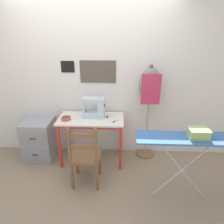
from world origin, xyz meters
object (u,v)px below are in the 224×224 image
filing_cabinet (40,139)px  ironing_board (186,141)px  wooden_chair (85,157)px  thread_spool_near_machine (107,116)px  scissors (115,121)px  sewing_machine (95,108)px  dress_form (150,91)px  fabric_bowl (66,118)px  storage_box (198,133)px

filing_cabinet → ironing_board: size_ratio=0.58×
wooden_chair → thread_spool_near_machine: bearing=66.3°
scissors → wooden_chair: 0.67m
wooden_chair → filing_cabinet: 1.07m
wooden_chair → sewing_machine: bearing=83.4°
wooden_chair → dress_form: 1.38m
dress_form → thread_spool_near_machine: bearing=-166.3°
dress_form → fabric_bowl: bearing=-167.6°
fabric_bowl → dress_form: size_ratio=0.09×
fabric_bowl → filing_cabinet: size_ratio=0.21×
filing_cabinet → storage_box: size_ratio=2.99×
scissors → thread_spool_near_machine: (-0.12, 0.15, 0.01)m
ironing_board → storage_box: (0.11, -0.01, 0.11)m
scissors → filing_cabinet: bearing=172.6°
fabric_bowl → thread_spool_near_machine: fabric_bowl is taller
thread_spool_near_machine → ironing_board: (0.97, -0.81, 0.06)m
sewing_machine → fabric_bowl: sewing_machine is taller
fabric_bowl → dress_form: (1.26, 0.28, 0.37)m
sewing_machine → filing_cabinet: size_ratio=0.51×
wooden_chair → filing_cabinet: wooden_chair is taller
fabric_bowl → scissors: bearing=-2.2°
fabric_bowl → scissors: 0.74m
fabric_bowl → wooden_chair: wooden_chair is taller
fabric_bowl → ironing_board: size_ratio=0.12×
ironing_board → storage_box: bearing=-4.0°
scissors → storage_box: (0.96, -0.67, 0.19)m
fabric_bowl → wooden_chair: (0.36, -0.47, -0.35)m
sewing_machine → fabric_bowl: bearing=-162.7°
fabric_bowl → ironing_board: ironing_board is taller
thread_spool_near_machine → scissors: bearing=-50.4°
filing_cabinet → dress_form: bearing=4.5°
filing_cabinet → ironing_board: bearing=-21.5°
wooden_chair → ironing_board: size_ratio=0.80×
sewing_machine → dress_form: bearing=9.8°
dress_form → sewing_machine: bearing=-170.2°
scissors → ironing_board: bearing=-38.1°
fabric_bowl → wooden_chair: 0.69m
thread_spool_near_machine → ironing_board: bearing=-40.0°
dress_form → ironing_board: dress_form is taller
scissors → filing_cabinet: 1.34m
sewing_machine → ironing_board: size_ratio=0.30×
fabric_bowl → thread_spool_near_machine: size_ratio=3.31×
sewing_machine → filing_cabinet: 1.11m
scissors → sewing_machine: bearing=152.7°
wooden_chair → filing_cabinet: size_ratio=1.39×
sewing_machine → filing_cabinet: (-0.95, 0.00, -0.57)m
scissors → filing_cabinet: size_ratio=0.18×
fabric_bowl → dress_form: bearing=12.4°
sewing_machine → thread_spool_near_machine: sewing_machine is taller
sewing_machine → fabric_bowl: 0.46m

